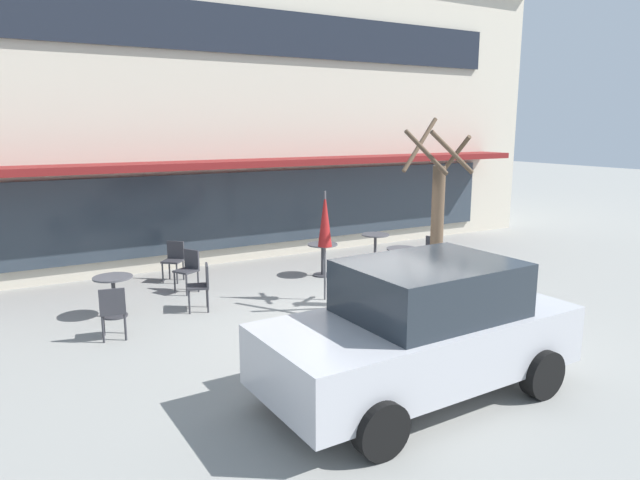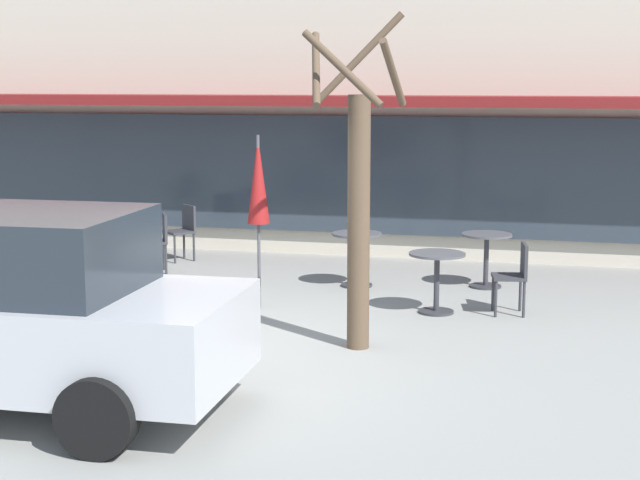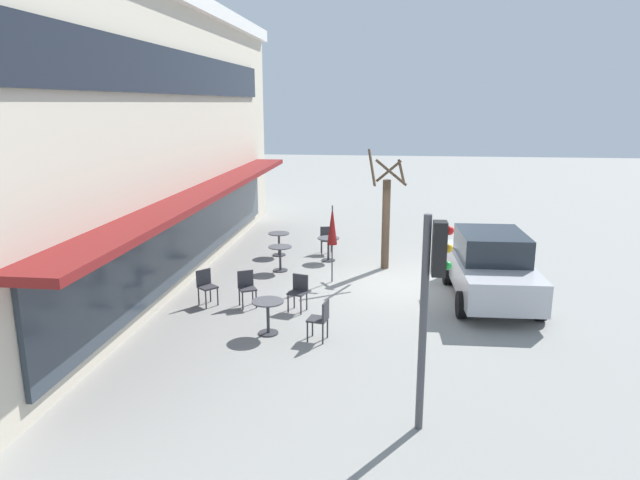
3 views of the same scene
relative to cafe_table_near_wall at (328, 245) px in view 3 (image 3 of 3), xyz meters
The scene contains 15 objects.
ground_plane 3.32m from the cafe_table_near_wall, 134.54° to the right, with size 80.00×80.00×0.00m, color gray.
building_facade 8.68m from the cafe_table_near_wall, 106.75° to the left, with size 19.67×9.10×7.92m.
cafe_table_near_wall is the anchor object (origin of this frame).
cafe_table_streetside 1.76m from the cafe_table_near_wall, 74.38° to the left, with size 0.70×0.70×0.76m.
cafe_table_by_tree 1.85m from the cafe_table_near_wall, 134.31° to the left, with size 0.70×0.70×0.76m.
cafe_table_mid_patio 6.11m from the cafe_table_near_wall, behind, with size 0.70×0.70×0.76m.
patio_umbrella_green_folded 2.49m from the cafe_table_near_wall, behind, with size 0.28×0.28×2.20m.
cafe_chair_0 4.56m from the cafe_table_near_wall, behind, with size 0.50×0.50×0.89m.
cafe_chair_1 0.96m from the cafe_table_near_wall, ahead, with size 0.46×0.46×0.89m.
cafe_chair_2 4.67m from the cafe_table_near_wall, 160.19° to the left, with size 0.54×0.54×0.89m.
cafe_chair_3 6.31m from the cafe_table_near_wall, behind, with size 0.47×0.47×0.89m.
cafe_chair_4 5.13m from the cafe_table_near_wall, 149.28° to the left, with size 0.56×0.56×0.89m.
parked_sedan 5.53m from the cafe_table_near_wall, 125.52° to the right, with size 4.25×2.12×1.76m.
street_tree 2.21m from the cafe_table_near_wall, 109.33° to the right, with size 1.04×1.19×3.60m.
traffic_light_pole 9.95m from the cafe_table_near_wall, 165.20° to the right, with size 0.26×0.44×3.40m.
Camera 3 is at (-15.26, 0.52, 4.95)m, focal length 32.00 mm.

